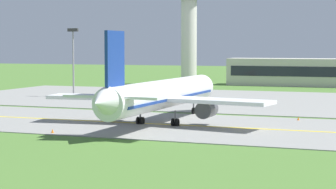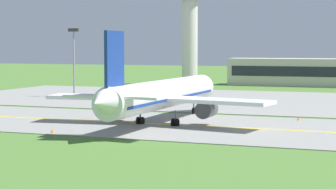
# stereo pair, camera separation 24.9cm
# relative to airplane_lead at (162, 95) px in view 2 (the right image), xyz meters

# --- Properties ---
(ground_plane) EXTENTS (500.00, 500.00, 0.00)m
(ground_plane) POSITION_rel_airplane_lead_xyz_m (-0.43, -0.65, -4.13)
(ground_plane) COLOR #47702D
(taxiway_strip) EXTENTS (240.00, 28.00, 0.10)m
(taxiway_strip) POSITION_rel_airplane_lead_xyz_m (-0.43, -0.65, -4.08)
(taxiway_strip) COLOR gray
(taxiway_strip) RESTS_ON ground
(apron_pad) EXTENTS (140.00, 52.00, 0.10)m
(apron_pad) POSITION_rel_airplane_lead_xyz_m (9.57, 41.35, -4.08)
(apron_pad) COLOR gray
(apron_pad) RESTS_ON ground
(taxiway_centreline) EXTENTS (220.00, 0.60, 0.01)m
(taxiway_centreline) POSITION_rel_airplane_lead_xyz_m (-0.43, -0.65, -4.03)
(taxiway_centreline) COLOR yellow
(taxiway_centreline) RESTS_ON taxiway_strip
(airplane_lead) EXTENTS (32.52, 39.57, 12.70)m
(airplane_lead) POSITION_rel_airplane_lead_xyz_m (0.00, 0.00, 0.00)
(airplane_lead) COLOR white
(airplane_lead) RESTS_ON ground
(service_truck_baggage) EXTENTS (3.19, 6.28, 2.65)m
(service_truck_baggage) POSITION_rel_airplane_lead_xyz_m (-15.06, 47.57, -2.60)
(service_truck_baggage) COLOR red
(service_truck_baggage) RESTS_ON ground
(control_tower) EXTENTS (7.60, 7.60, 29.26)m
(control_tower) POSITION_rel_airplane_lead_xyz_m (-24.76, 85.81, 13.36)
(control_tower) COLOR silver
(control_tower) RESTS_ON ground
(apron_light_mast) EXTENTS (2.40, 0.50, 14.70)m
(apron_light_mast) POSITION_rel_airplane_lead_xyz_m (-34.34, 36.67, 5.19)
(apron_light_mast) COLOR gray
(apron_light_mast) RESTS_ON ground
(traffic_cone_near_edge) EXTENTS (0.44, 0.44, 0.60)m
(traffic_cone_near_edge) POSITION_rel_airplane_lead_xyz_m (-9.45, -13.44, -3.83)
(traffic_cone_near_edge) COLOR orange
(traffic_cone_near_edge) RESTS_ON ground
(traffic_cone_mid_edge) EXTENTS (0.44, 0.44, 0.60)m
(traffic_cone_mid_edge) POSITION_rel_airplane_lead_xyz_m (17.31, 10.63, -3.83)
(traffic_cone_mid_edge) COLOR orange
(traffic_cone_mid_edge) RESTS_ON ground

